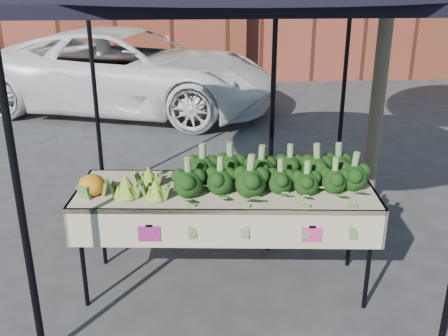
% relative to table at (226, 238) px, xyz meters
% --- Properties ---
extents(ground, '(90.00, 90.00, 0.00)m').
position_rel_table_xyz_m(ground, '(0.05, 0.00, -0.45)').
color(ground, '#313134').
extents(table, '(2.46, 1.00, 0.90)m').
position_rel_table_xyz_m(table, '(0.00, 0.00, 0.00)').
color(table, beige).
rests_on(table, ground).
extents(canopy, '(3.16, 3.16, 2.74)m').
position_rel_table_xyz_m(canopy, '(0.10, 0.64, 0.92)').
color(canopy, black).
rests_on(canopy, ground).
extents(broccoli_heap, '(1.57, 0.60, 0.30)m').
position_rel_table_xyz_m(broccoli_heap, '(0.36, 0.03, 0.60)').
color(broccoli_heap, black).
rests_on(broccoli_heap, table).
extents(romanesco_cluster, '(0.46, 0.50, 0.23)m').
position_rel_table_xyz_m(romanesco_cluster, '(-0.67, -0.01, 0.56)').
color(romanesco_cluster, '#8FBF38').
rests_on(romanesco_cluster, table).
extents(cauliflower_pair, '(0.23, 0.23, 0.21)m').
position_rel_table_xyz_m(cauliflower_pair, '(-1.05, -0.05, 0.55)').
color(cauliflower_pair, orange).
rests_on(cauliflower_pair, table).
extents(street_tree, '(2.28, 2.28, 4.49)m').
position_rel_table_xyz_m(street_tree, '(1.77, 1.54, 1.80)').
color(street_tree, '#1E4C14').
rests_on(street_tree, ground).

